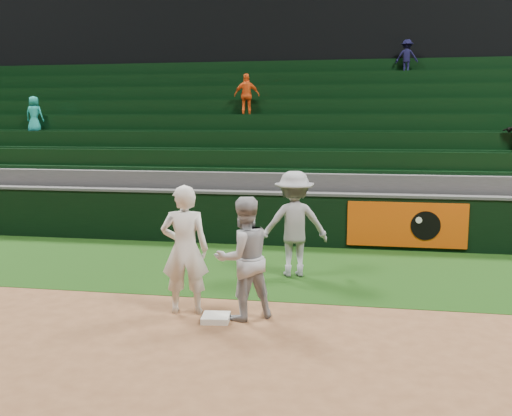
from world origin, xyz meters
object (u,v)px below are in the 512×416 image
at_px(first_base, 216,318).
at_px(baserunner, 243,258).
at_px(first_baseman, 185,250).
at_px(base_coach, 294,224).

distance_m(first_base, baserunner, 0.95).
bearing_deg(baserunner, first_baseman, -39.69).
height_order(baserunner, base_coach, base_coach).
relative_size(first_base, base_coach, 0.20).
xyz_separation_m(first_baseman, base_coach, (1.37, 2.36, 0.02)).
distance_m(first_baseman, baserunner, 0.91).
xyz_separation_m(first_base, baserunner, (0.37, 0.21, 0.85)).
height_order(first_base, baserunner, baserunner).
bearing_deg(baserunner, first_base, -5.20).
bearing_deg(first_base, first_baseman, 151.87).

